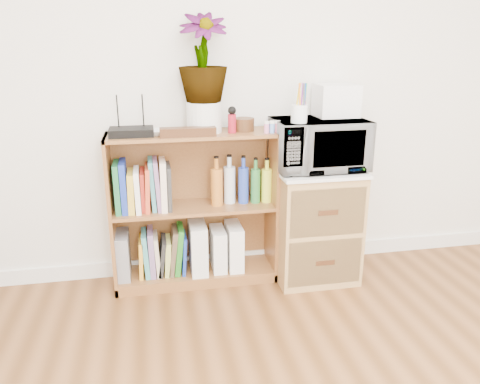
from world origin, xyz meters
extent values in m
cube|color=white|center=(0.00, 2.24, 0.05)|extent=(4.00, 0.02, 0.10)
cube|color=brown|center=(-0.35, 2.10, 0.47)|extent=(1.00, 0.30, 0.95)
cube|color=#9E7542|center=(0.40, 2.02, 0.35)|extent=(0.50, 0.45, 0.70)
imported|color=silver|center=(0.40, 2.02, 0.87)|extent=(0.55, 0.38, 0.30)
cylinder|color=white|center=(0.24, 1.92, 1.07)|extent=(0.09, 0.09, 0.10)
cube|color=white|center=(0.53, 2.10, 1.12)|extent=(0.24, 0.20, 0.19)
cube|color=black|center=(-0.69, 2.08, 0.97)|extent=(0.25, 0.17, 0.04)
imported|color=white|center=(-0.55, 2.07, 0.97)|extent=(0.13, 0.13, 0.03)
cylinder|color=silver|center=(-0.27, 2.12, 1.04)|extent=(0.21, 0.21, 0.17)
imported|color=#357E32|center=(-0.27, 2.12, 1.37)|extent=(0.28, 0.28, 0.49)
cube|color=#391F0F|center=(-0.38, 2.00, 0.98)|extent=(0.31, 0.08, 0.05)
cylinder|color=maroon|center=(-0.12, 2.06, 1.00)|extent=(0.05, 0.05, 0.11)
cylinder|color=#3D2410|center=(-0.04, 2.11, 0.99)|extent=(0.13, 0.13, 0.08)
cube|color=pink|center=(0.11, 2.01, 0.98)|extent=(0.12, 0.04, 0.06)
cube|color=gray|center=(-0.80, 2.10, 0.21)|extent=(0.08, 0.22, 0.28)
cube|color=silver|center=(-0.34, 2.09, 0.23)|extent=(0.10, 0.25, 0.32)
cube|color=white|center=(-0.21, 2.09, 0.20)|extent=(0.08, 0.21, 0.27)
cube|color=white|center=(-0.11, 2.09, 0.21)|extent=(0.09, 0.23, 0.29)
cube|color=#1C6C3C|center=(-0.79, 2.10, 0.65)|extent=(0.03, 0.20, 0.29)
cube|color=#1A31A1|center=(-0.76, 2.10, 0.65)|extent=(0.04, 0.20, 0.30)
cube|color=gold|center=(-0.72, 2.10, 0.62)|extent=(0.04, 0.20, 0.24)
cube|color=white|center=(-0.68, 2.10, 0.63)|extent=(0.03, 0.20, 0.25)
cube|color=#B22B1E|center=(-0.65, 2.10, 0.62)|extent=(0.02, 0.20, 0.23)
cube|color=#CE4524|center=(-0.62, 2.10, 0.63)|extent=(0.04, 0.20, 0.26)
cube|color=teal|center=(-0.59, 2.10, 0.65)|extent=(0.04, 0.20, 0.30)
cube|color=slate|center=(-0.56, 2.10, 0.65)|extent=(0.04, 0.20, 0.30)
cube|color=#F8DFC1|center=(-0.53, 2.10, 0.65)|extent=(0.04, 0.20, 0.30)
cube|color=#2A2A2A|center=(-0.50, 2.10, 0.63)|extent=(0.03, 0.20, 0.27)
cylinder|color=#C16E24|center=(-0.21, 2.10, 0.65)|extent=(0.07, 0.07, 0.30)
cylinder|color=silver|center=(-0.13, 2.10, 0.65)|extent=(0.07, 0.07, 0.29)
cylinder|color=#2641B1|center=(-0.04, 2.10, 0.64)|extent=(0.06, 0.06, 0.29)
cylinder|color=#2D7D38|center=(0.03, 2.10, 0.64)|extent=(0.06, 0.06, 0.27)
cylinder|color=yellow|center=(0.10, 2.10, 0.63)|extent=(0.07, 0.07, 0.27)
cylinder|color=#A7B2BB|center=(0.18, 2.10, 0.65)|extent=(0.07, 0.07, 0.30)
cube|color=gold|center=(-0.69, 2.10, 0.19)|extent=(0.03, 0.19, 0.24)
cube|color=teal|center=(-0.66, 2.10, 0.21)|extent=(0.04, 0.19, 0.28)
cube|color=slate|center=(-0.62, 2.10, 0.21)|extent=(0.04, 0.19, 0.29)
cube|color=beige|center=(-0.59, 2.10, 0.20)|extent=(0.04, 0.19, 0.25)
cube|color=black|center=(-0.56, 2.10, 0.18)|extent=(0.06, 0.19, 0.23)
cube|color=#B4BC57|center=(-0.53, 2.10, 0.18)|extent=(0.05, 0.19, 0.22)
cube|color=brown|center=(-0.49, 2.10, 0.21)|extent=(0.07, 0.19, 0.29)
cube|color=#21711E|center=(-0.46, 2.10, 0.22)|extent=(0.07, 0.19, 0.30)
cube|color=#1A369C|center=(-0.43, 2.10, 0.19)|extent=(0.04, 0.19, 0.24)
camera|label=1|loc=(-0.59, -0.60, 1.46)|focal=35.00mm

